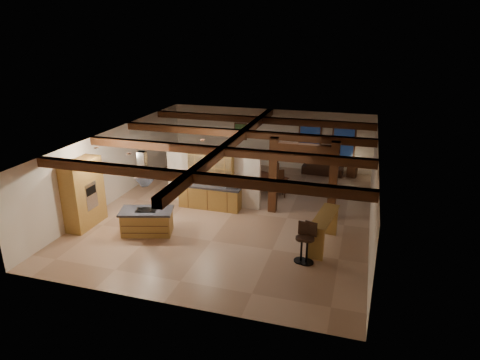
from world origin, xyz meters
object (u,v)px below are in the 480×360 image
object	(u,v)px
kitchen_island	(147,221)
bar_counter	(324,226)
dining_table	(262,184)
sofa	(323,168)

from	to	relation	value
kitchen_island	bar_counter	size ratio (longest dim) A/B	0.92
dining_table	sofa	xyz separation A→B (m)	(2.23, 3.16, -0.07)
bar_counter	sofa	bearing A→B (deg)	96.43
kitchen_island	sofa	size ratio (longest dim) A/B	1.01
bar_counter	dining_table	bearing A→B (deg)	126.64
kitchen_island	sofa	bearing A→B (deg)	58.00
kitchen_island	dining_table	bearing A→B (deg)	60.21
kitchen_island	bar_counter	distance (m)	5.92
dining_table	bar_counter	bearing A→B (deg)	-29.56
kitchen_island	dining_table	size ratio (longest dim) A/B	0.97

